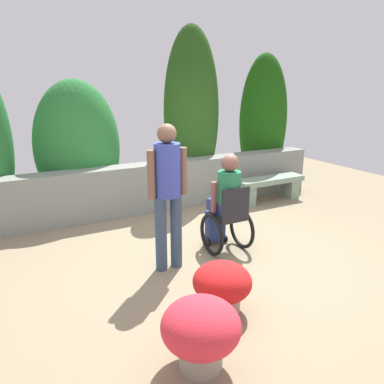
{
  "coord_description": "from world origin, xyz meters",
  "views": [
    {
      "loc": [
        -2.29,
        -3.87,
        2.2
      ],
      "look_at": [
        -0.15,
        0.18,
        0.85
      ],
      "focal_mm": 34.97,
      "sensor_mm": 36.0,
      "label": 1
    }
  ],
  "objects_px": {
    "stone_bench": "(270,185)",
    "flower_pot_purple_near": "(222,285)",
    "flower_pot_terracotta_by_wall": "(201,331)",
    "person_standing_companion": "(168,188)",
    "person_in_wheelchair": "(226,206)"
  },
  "relations": [
    {
      "from": "person_standing_companion",
      "to": "flower_pot_purple_near",
      "type": "relative_size",
      "value": 2.99
    },
    {
      "from": "stone_bench",
      "to": "flower_pot_terracotta_by_wall",
      "type": "xyz_separation_m",
      "value": [
        -3.31,
        -3.23,
        0.03
      ]
    },
    {
      "from": "person_standing_companion",
      "to": "stone_bench",
      "type": "bearing_deg",
      "value": 16.43
    },
    {
      "from": "person_in_wheelchair",
      "to": "stone_bench",
      "type": "bearing_deg",
      "value": 36.48
    },
    {
      "from": "person_in_wheelchair",
      "to": "flower_pot_terracotta_by_wall",
      "type": "bearing_deg",
      "value": -128.4
    },
    {
      "from": "person_in_wheelchair",
      "to": "flower_pot_purple_near",
      "type": "xyz_separation_m",
      "value": [
        -0.79,
        -1.17,
        -0.35
      ]
    },
    {
      "from": "person_in_wheelchair",
      "to": "flower_pot_purple_near",
      "type": "height_order",
      "value": "person_in_wheelchair"
    },
    {
      "from": "stone_bench",
      "to": "person_standing_companion",
      "type": "relative_size",
      "value": 0.8
    },
    {
      "from": "flower_pot_terracotta_by_wall",
      "to": "flower_pot_purple_near",
      "type": "bearing_deg",
      "value": 45.88
    },
    {
      "from": "person_standing_companion",
      "to": "flower_pot_terracotta_by_wall",
      "type": "height_order",
      "value": "person_standing_companion"
    },
    {
      "from": "person_in_wheelchair",
      "to": "flower_pot_terracotta_by_wall",
      "type": "height_order",
      "value": "person_in_wheelchair"
    },
    {
      "from": "flower_pot_purple_near",
      "to": "flower_pot_terracotta_by_wall",
      "type": "bearing_deg",
      "value": -134.12
    },
    {
      "from": "stone_bench",
      "to": "person_in_wheelchair",
      "type": "relative_size",
      "value": 1.06
    },
    {
      "from": "stone_bench",
      "to": "flower_pot_purple_near",
      "type": "distance_m",
      "value": 3.81
    },
    {
      "from": "stone_bench",
      "to": "person_in_wheelchair",
      "type": "xyz_separation_m",
      "value": [
        -1.95,
        -1.47,
        0.32
      ]
    }
  ]
}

